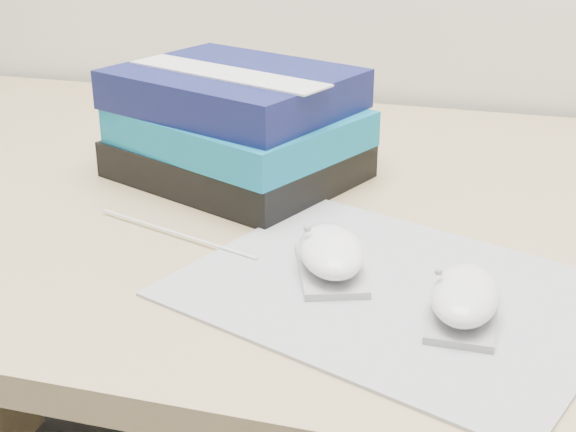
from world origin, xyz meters
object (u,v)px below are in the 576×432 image
(desk, at_px, (392,355))
(mouse_front, at_px, (464,298))
(pouch, at_px, (302,119))
(mouse_rear, at_px, (331,254))
(book_stack, at_px, (236,125))

(desk, height_order, mouse_front, mouse_front)
(mouse_front, xyz_separation_m, pouch, (-0.22, 0.33, 0.04))
(mouse_rear, relative_size, pouch, 0.87)
(desk, bearing_deg, mouse_rear, -96.47)
(book_stack, height_order, pouch, book_stack)
(pouch, bearing_deg, book_stack, -134.74)
(pouch, bearing_deg, mouse_rear, -70.12)
(mouse_front, distance_m, book_stack, 0.39)
(pouch, bearing_deg, desk, -14.30)
(book_stack, bearing_deg, mouse_front, -43.10)
(mouse_rear, distance_m, pouch, 0.30)
(mouse_rear, relative_size, book_stack, 0.36)
(book_stack, xyz_separation_m, pouch, (0.06, 0.06, -0.00))
(desk, xyz_separation_m, book_stack, (-0.19, -0.03, 0.30))
(desk, distance_m, mouse_front, 0.40)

